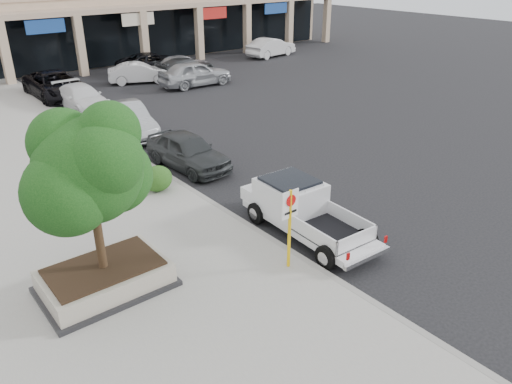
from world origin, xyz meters
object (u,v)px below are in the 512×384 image
(curb_car_a, at_px, (188,151))
(lot_car_e, at_px, (182,64))
(planter, at_px, (105,278))
(curb_car_c, at_px, (82,98))
(curb_car_d, at_px, (56,85))
(lot_car_c, at_px, (186,67))
(lot_car_f, at_px, (271,47))
(lot_car_b, at_px, (139,73))
(planter_tree, at_px, (92,168))
(pickup_truck, at_px, (309,212))
(curb_car_b, at_px, (127,120))
(lot_car_d, at_px, (152,62))
(no_parking_sign, at_px, (290,219))
(lot_car_a, at_px, (195,73))

(curb_car_a, relative_size, lot_car_e, 1.01)
(planter, xyz_separation_m, curb_car_c, (6.01, 16.93, 0.20))
(lot_car_e, bearing_deg, curb_car_d, 91.07)
(lot_car_e, bearing_deg, lot_car_c, 161.55)
(curb_car_c, height_order, lot_car_f, lot_car_f)
(lot_car_b, bearing_deg, lot_car_c, -70.51)
(planter_tree, relative_size, curb_car_c, 0.86)
(pickup_truck, height_order, curb_car_b, pickup_truck)
(curb_car_d, relative_size, lot_car_b, 1.40)
(lot_car_e, bearing_deg, lot_car_d, 30.99)
(planter, relative_size, lot_car_f, 0.68)
(curb_car_a, distance_m, curb_car_d, 14.36)
(planter, height_order, lot_car_b, lot_car_b)
(curb_car_b, distance_m, lot_car_c, 13.16)
(planter_tree, distance_m, curb_car_d, 21.06)
(no_parking_sign, bearing_deg, lot_car_f, 50.52)
(pickup_truck, height_order, lot_car_e, pickup_truck)
(lot_car_b, distance_m, lot_car_f, 13.53)
(planter_tree, xyz_separation_m, lot_car_c, (14.98, 20.57, -2.75))
(lot_car_f, bearing_deg, lot_car_e, 88.52)
(lot_car_c, bearing_deg, curb_car_c, 106.88)
(curb_car_c, xyz_separation_m, lot_car_a, (8.02, 0.87, 0.16))
(curb_car_a, height_order, lot_car_b, curb_car_a)
(lot_car_b, bearing_deg, curb_car_a, -176.91)
(lot_car_b, distance_m, lot_car_e, 3.80)
(planter, height_order, pickup_truck, pickup_truck)
(lot_car_a, xyz_separation_m, lot_car_f, (10.92, 5.09, -0.05))
(planter_tree, xyz_separation_m, pickup_truck, (5.97, -1.25, -2.62))
(no_parking_sign, relative_size, curb_car_a, 0.54)
(lot_car_c, bearing_deg, planter, 138.13)
(planter, distance_m, curb_car_a, 8.53)
(planter, relative_size, planter_tree, 0.80)
(curb_car_c, xyz_separation_m, lot_car_c, (9.10, 3.80, -0.02))
(no_parking_sign, distance_m, curb_car_b, 13.52)
(curb_car_c, relative_size, curb_car_d, 0.80)
(lot_car_c, bearing_deg, curb_car_d, 86.94)
(pickup_truck, distance_m, curb_car_a, 7.03)
(lot_car_c, height_order, lot_car_f, lot_car_f)
(curb_car_b, height_order, lot_car_f, lot_car_f)
(curb_car_d, bearing_deg, pickup_truck, -88.69)
(curb_car_b, xyz_separation_m, lot_car_d, (7.87, 12.21, -0.05))
(curb_car_a, bearing_deg, no_parking_sign, -106.64)
(curb_car_b, bearing_deg, planter_tree, -111.37)
(planter, height_order, curb_car_c, curb_car_c)
(pickup_truck, bearing_deg, lot_car_c, 70.08)
(planter, height_order, curb_car_a, curb_car_a)
(curb_car_a, relative_size, lot_car_f, 0.89)
(curb_car_d, bearing_deg, no_parking_sign, -93.28)
(curb_car_c, bearing_deg, curb_car_b, -91.84)
(curb_car_a, bearing_deg, lot_car_a, 52.26)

